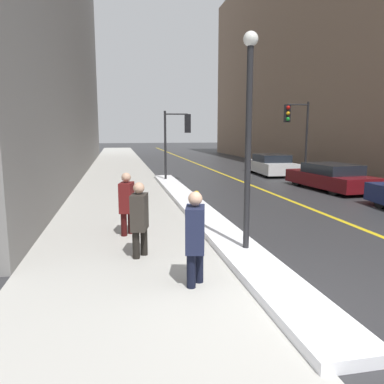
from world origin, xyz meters
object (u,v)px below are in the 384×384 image
object	(u,v)px
traffic_light_near	(179,131)
pedestrian_with_shoulder_bag	(140,216)
parked_car_white	(271,165)
lamp_post	(249,124)
pedestrian_nearside	(195,234)
pedestrian_in_glasses	(127,201)
traffic_light_far	(295,123)
fire_hydrant	(197,202)
parked_car_maroon	(330,177)

from	to	relation	value
traffic_light_near	pedestrian_with_shoulder_bag	world-z (taller)	traffic_light_near
pedestrian_with_shoulder_bag	parked_car_white	xyz separation A→B (m)	(8.38, 13.15, -0.26)
lamp_post	parked_car_white	world-z (taller)	lamp_post
traffic_light_near	parked_car_white	world-z (taller)	traffic_light_near
pedestrian_nearside	pedestrian_in_glasses	world-z (taller)	pedestrian_nearside
pedestrian_with_shoulder_bag	pedestrian_in_glasses	world-z (taller)	pedestrian_in_glasses
traffic_light_near	pedestrian_in_glasses	distance (m)	9.93
traffic_light_near	pedestrian_with_shoulder_bag	bearing A→B (deg)	-95.51
traffic_light_far	pedestrian_nearside	size ratio (longest dim) A/B	2.59
fire_hydrant	pedestrian_with_shoulder_bag	bearing A→B (deg)	-117.42
traffic_light_near	pedestrian_nearside	world-z (taller)	traffic_light_near
pedestrian_nearside	parked_car_white	world-z (taller)	pedestrian_nearside
traffic_light_near	traffic_light_far	xyz separation A→B (m)	(6.11, 0.03, 0.40)
pedestrian_nearside	traffic_light_far	bearing A→B (deg)	161.50
parked_car_maroon	lamp_post	bearing A→B (deg)	134.94
pedestrian_nearside	fire_hydrant	xyz separation A→B (m)	(1.16, 5.34, -0.51)
pedestrian_with_shoulder_bag	lamp_post	bearing A→B (deg)	95.38
parked_car_maroon	pedestrian_with_shoulder_bag	bearing A→B (deg)	125.75
traffic_light_near	parked_car_maroon	distance (m)	7.31
traffic_light_near	parked_car_white	size ratio (longest dim) A/B	0.82
lamp_post	pedestrian_nearside	bearing A→B (deg)	-135.74
traffic_light_far	parked_car_white	size ratio (longest dim) A/B	0.95
pedestrian_with_shoulder_bag	pedestrian_in_glasses	xyz separation A→B (m)	(-0.20, 1.67, 0.01)
pedestrian_with_shoulder_bag	fire_hydrant	distance (m)	4.25
traffic_light_near	pedestrian_in_glasses	bearing A→B (deg)	-98.95
traffic_light_near	parked_car_maroon	bearing A→B (deg)	-24.50
pedestrian_in_glasses	parked_car_maroon	world-z (taller)	pedestrian_in_glasses
traffic_light_near	parked_car_white	bearing A→B (deg)	28.18
parked_car_maroon	parked_car_white	size ratio (longest dim) A/B	1.07
traffic_light_near	fire_hydrant	bearing A→B (deg)	-87.51
pedestrian_with_shoulder_bag	parked_car_maroon	world-z (taller)	pedestrian_with_shoulder_bag
pedestrian_nearside	pedestrian_with_shoulder_bag	world-z (taller)	pedestrian_nearside
traffic_light_far	pedestrian_in_glasses	bearing A→B (deg)	51.82
pedestrian_with_shoulder_bag	pedestrian_in_glasses	bearing A→B (deg)	-159.40
traffic_light_near	parked_car_white	distance (m)	6.41
traffic_light_near	fire_hydrant	distance (m)	7.63
parked_car_white	fire_hydrant	bearing A→B (deg)	148.53
pedestrian_with_shoulder_bag	parked_car_maroon	xyz separation A→B (m)	(8.59, 7.26, -0.29)
lamp_post	pedestrian_nearside	size ratio (longest dim) A/B	2.79
parked_car_maroon	fire_hydrant	distance (m)	7.51
pedestrian_with_shoulder_bag	pedestrian_nearside	bearing A→B (deg)	39.94
traffic_light_far	parked_car_white	bearing A→B (deg)	-74.45
parked_car_white	traffic_light_far	bearing A→B (deg)	-166.96
lamp_post	pedestrian_in_glasses	size ratio (longest dim) A/B	2.84
lamp_post	pedestrian_in_glasses	distance (m)	3.52
fire_hydrant	traffic_light_far	bearing A→B (deg)	47.08
parked_car_maroon	fire_hydrant	bearing A→B (deg)	113.38
traffic_light_far	traffic_light_near	bearing A→B (deg)	5.74
pedestrian_in_glasses	fire_hydrant	bearing A→B (deg)	147.76
fire_hydrant	parked_car_maroon	bearing A→B (deg)	27.82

